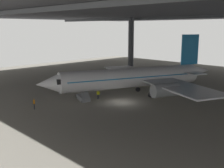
{
  "coord_description": "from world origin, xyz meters",
  "views": [
    {
      "loc": [
        30.35,
        -32.58,
        12.3
      ],
      "look_at": [
        -3.53,
        1.19,
        2.5
      ],
      "focal_mm": 44.18,
      "sensor_mm": 36.0,
      "label": 1
    }
  ],
  "objects": [
    {
      "name": "baggage_tug",
      "position": [
        -4.31,
        16.2,
        0.53
      ],
      "size": [
        2.18,
        2.5,
        0.9
      ],
      "color": "yellow",
      "rests_on": "ground_plane"
    },
    {
      "name": "boarding_stairs",
      "position": [
        -6.02,
        -3.41,
        0.72
      ],
      "size": [
        4.33,
        2.85,
        4.56
      ],
      "color": "slate",
      "rests_on": "ground_plane"
    },
    {
      "name": "crew_worker_by_stairs",
      "position": [
        -4.66,
        -1.14,
        0.88
      ],
      "size": [
        0.35,
        0.51,
        1.55
      ],
      "color": "#232838",
      "rests_on": "ground_plane"
    },
    {
      "name": "ground_plane",
      "position": [
        0.0,
        0.0,
        0.0
      ],
      "size": [
        110.0,
        110.0,
        0.0
      ],
      "primitive_type": "plane",
      "color": "gray"
    },
    {
      "name": "hangar_structure",
      "position": [
        -0.06,
        13.77,
        15.81
      ],
      "size": [
        121.0,
        99.0,
        16.44
      ],
      "color": "#4C4F54",
      "rests_on": "ground_plane"
    },
    {
      "name": "crew_worker_near_nose",
      "position": [
        -6.9,
        -12.32,
        0.98
      ],
      "size": [
        0.48,
        0.38,
        1.71
      ],
      "color": "#232838",
      "rests_on": "ground_plane"
    },
    {
      "name": "airplane_main",
      "position": [
        -1.82,
        5.37,
        3.37
      ],
      "size": [
        33.41,
        33.48,
        11.02
      ],
      "color": "white",
      "rests_on": "ground_plane"
    }
  ]
}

